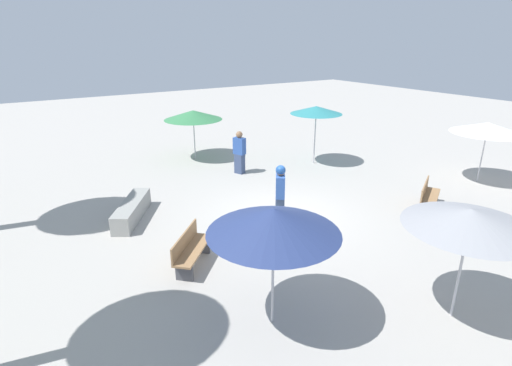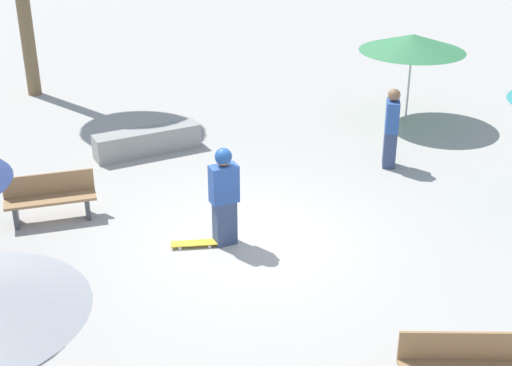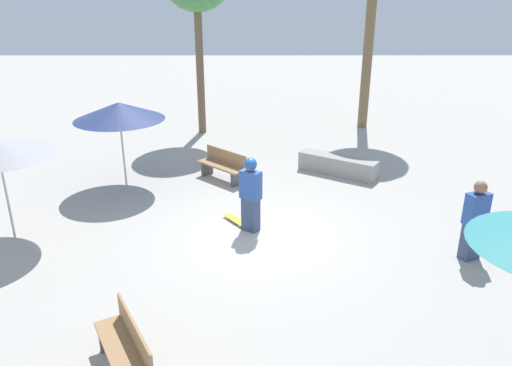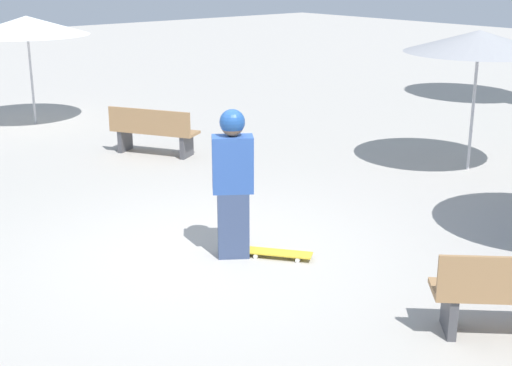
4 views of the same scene
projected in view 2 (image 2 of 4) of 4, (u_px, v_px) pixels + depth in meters
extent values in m
plane|color=#ADA8A0|center=(241.00, 241.00, 12.25)|extent=(60.00, 60.00, 0.00)
cube|color=#38476B|center=(225.00, 222.00, 12.03)|extent=(0.42, 0.44, 0.79)
cube|color=#2D519E|center=(224.00, 184.00, 11.72)|extent=(0.48, 0.53, 0.65)
sphere|color=#8C6647|center=(223.00, 158.00, 11.53)|extent=(0.26, 0.26, 0.26)
sphere|color=#1E478C|center=(223.00, 157.00, 11.52)|extent=(0.29, 0.29, 0.29)
cube|color=gold|center=(195.00, 243.00, 12.07)|extent=(0.76, 0.64, 0.02)
cylinder|color=silver|center=(180.00, 248.00, 11.98)|extent=(0.06, 0.06, 0.05)
cylinder|color=silver|center=(180.00, 243.00, 12.13)|extent=(0.06, 0.06, 0.05)
cylinder|color=silver|center=(210.00, 246.00, 12.03)|extent=(0.06, 0.06, 0.05)
cylinder|color=silver|center=(209.00, 241.00, 12.18)|extent=(0.06, 0.06, 0.05)
cube|color=gray|center=(147.00, 141.00, 15.70)|extent=(1.72, 2.26, 0.54)
cube|color=#47474C|center=(87.00, 206.00, 13.01)|extent=(0.34, 0.33, 0.40)
cube|color=#47474C|center=(16.00, 215.00, 12.69)|extent=(0.34, 0.33, 0.40)
cube|color=#9E754C|center=(50.00, 199.00, 12.75)|extent=(1.42, 1.46, 0.05)
cube|color=#9E754C|center=(49.00, 184.00, 12.83)|extent=(1.14, 1.18, 0.40)
cube|color=#9E754C|center=(464.00, 346.00, 8.64)|extent=(1.42, 0.81, 0.40)
cylinder|color=#B7B7BC|center=(409.00, 81.00, 17.29)|extent=(0.05, 0.05, 2.01)
cone|color=#387F4C|center=(413.00, 43.00, 16.89)|extent=(2.54, 2.54, 0.40)
cube|color=#38476B|center=(390.00, 149.00, 14.99)|extent=(0.38, 0.43, 0.79)
cube|color=#2D519E|center=(392.00, 116.00, 14.68)|extent=(0.42, 0.53, 0.66)
sphere|color=#8C6647|center=(394.00, 95.00, 14.49)|extent=(0.26, 0.26, 0.26)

